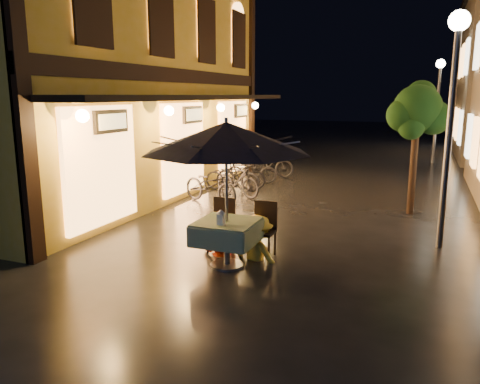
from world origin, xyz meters
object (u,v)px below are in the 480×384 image
at_px(person_orange, 220,215).
at_px(person_yellow, 257,216).
at_px(patio_umbrella, 226,137).
at_px(streetlamp_near, 453,89).
at_px(bicycle_0, 210,185).
at_px(cafe_table, 227,232).
at_px(table_lantern, 221,216).

relative_size(person_orange, person_yellow, 0.94).
bearing_deg(person_yellow, patio_umbrella, 72.59).
height_order(streetlamp_near, patio_umbrella, streetlamp_near).
bearing_deg(person_yellow, bicycle_0, -40.40).
distance_m(cafe_table, patio_umbrella, 1.56).
bearing_deg(person_yellow, person_orange, 11.37).
xyz_separation_m(cafe_table, person_orange, (-0.37, 0.59, 0.12)).
bearing_deg(person_orange, patio_umbrella, 116.25).
height_order(patio_umbrella, table_lantern, patio_umbrella).
relative_size(person_yellow, bicycle_0, 0.81).
bearing_deg(person_orange, table_lantern, 108.33).
distance_m(table_lantern, person_yellow, 0.88).
height_order(person_orange, bicycle_0, person_orange).
xyz_separation_m(streetlamp_near, bicycle_0, (-5.55, 1.76, -2.43)).
distance_m(cafe_table, table_lantern, 0.40).
relative_size(patio_umbrella, bicycle_0, 1.48).
bearing_deg(table_lantern, person_yellow, 66.75).
distance_m(table_lantern, bicycle_0, 4.90).
relative_size(cafe_table, table_lantern, 3.96).
bearing_deg(table_lantern, patio_umbrella, 90.00).
height_order(cafe_table, person_yellow, person_yellow).
xyz_separation_m(cafe_table, person_yellow, (0.34, 0.56, 0.17)).
xyz_separation_m(person_yellow, bicycle_0, (-2.55, 3.56, -0.27)).
bearing_deg(person_orange, cafe_table, 116.25).
bearing_deg(cafe_table, table_lantern, -90.00).
relative_size(cafe_table, person_orange, 0.70).
xyz_separation_m(streetlamp_near, person_orange, (-3.71, -1.76, -2.21)).
distance_m(patio_umbrella, bicycle_0, 4.96).
height_order(cafe_table, patio_umbrella, patio_umbrella).
height_order(streetlamp_near, table_lantern, streetlamp_near).
bearing_deg(table_lantern, bicycle_0, 116.99).
height_order(table_lantern, person_yellow, person_yellow).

